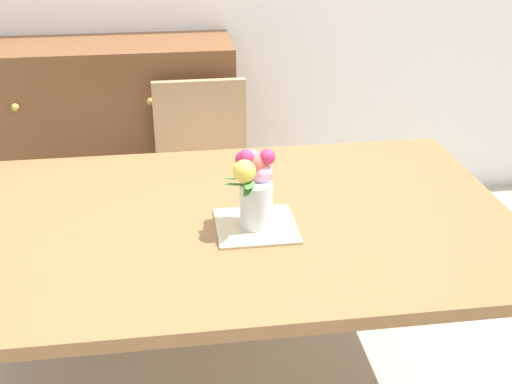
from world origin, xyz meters
name	(u,v)px	position (x,y,z in m)	size (l,w,h in m)	color
dining_table	(227,238)	(0.00, 0.00, 0.67)	(1.82, 1.12, 0.75)	olive
chair_far	(203,168)	(-0.02, 0.90, 0.52)	(0.42, 0.42, 0.90)	tan
dresser	(95,143)	(-0.54, 1.33, 0.50)	(1.40, 0.47, 1.00)	brown
placemat	(256,226)	(0.08, -0.08, 0.75)	(0.24, 0.24, 0.01)	#CCB789
flower_vase	(254,184)	(0.08, -0.07, 0.89)	(0.16, 0.18, 0.24)	silver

